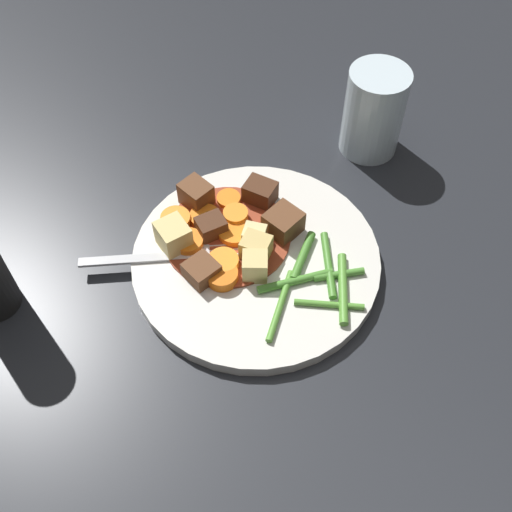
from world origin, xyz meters
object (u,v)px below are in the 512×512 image
fork (171,257)px  water_glass (374,112)px  meat_chunk_3 (260,193)px  meat_chunk_4 (202,271)px  potato_chunk_0 (253,250)px  meat_chunk_2 (211,227)px  potato_chunk_2 (173,236)px  carrot_slice_1 (176,221)px  dinner_plate (256,260)px  meat_chunk_0 (196,195)px  meat_chunk_1 (286,224)px  carrot_slice_7 (229,199)px  carrot_slice_2 (188,242)px  carrot_slice_0 (223,263)px  potato_chunk_3 (255,266)px  carrot_slice_4 (222,276)px  carrot_slice_5 (235,232)px  carrot_slice_6 (236,216)px  potato_chunk_1 (254,237)px  carrot_slice_3 (203,219)px

fork → water_glass: water_glass is taller
meat_chunk_3 → meat_chunk_4: meat_chunk_3 is taller
potato_chunk_0 → fork: potato_chunk_0 is taller
meat_chunk_2 → potato_chunk_2: bearing=63.4°
meat_chunk_3 → carrot_slice_1: bearing=61.9°
meat_chunk_3 → fork: 0.12m
potato_chunk_2 → potato_chunk_0: bearing=-150.3°
dinner_plate → meat_chunk_0: 0.10m
potato_chunk_2 → dinner_plate: bearing=-148.5°
meat_chunk_1 → carrot_slice_1: bearing=35.6°
carrot_slice_7 → meat_chunk_4: size_ratio=0.87×
potato_chunk_2 → carrot_slice_2: bearing=-138.5°
carrot_slice_0 → potato_chunk_2: bearing=13.6°
meat_chunk_2 → meat_chunk_0: bearing=-26.6°
potato_chunk_3 → dinner_plate: bearing=-52.2°
carrot_slice_4 → meat_chunk_3: 0.11m
meat_chunk_2 → meat_chunk_4: size_ratio=0.96×
carrot_slice_5 → carrot_slice_7: bearing=-40.4°
carrot_slice_4 → carrot_slice_7: bearing=-51.6°
meat_chunk_1 → meat_chunk_2: size_ratio=1.20×
dinner_plate → potato_chunk_0: bearing=81.7°
carrot_slice_4 → carrot_slice_6: carrot_slice_6 is taller
potato_chunk_0 → meat_chunk_3: 0.08m
carrot_slice_0 → potato_chunk_1: bearing=-96.6°
carrot_slice_2 → carrot_slice_7: (0.01, -0.07, -0.00)m
meat_chunk_3 → meat_chunk_1: bearing=160.9°
potato_chunk_3 → carrot_slice_2: bearing=12.7°
carrot_slice_5 → potato_chunk_2: potato_chunk_2 is taller
carrot_slice_0 → meat_chunk_2: meat_chunk_2 is taller
meat_chunk_0 → dinner_plate: bearing=172.6°
potato_chunk_2 → meat_chunk_2: potato_chunk_2 is taller
fork → potato_chunk_1: bearing=-127.5°
meat_chunk_1 → meat_chunk_2: bearing=41.9°
meat_chunk_1 → fork: bearing=56.2°
carrot_slice_3 → potato_chunk_2: bearing=88.4°
potato_chunk_1 → fork: potato_chunk_1 is taller
carrot_slice_6 → meat_chunk_4: 0.08m
carrot_slice_0 → carrot_slice_4: bearing=127.6°
carrot_slice_6 → meat_chunk_3: size_ratio=0.82×
potato_chunk_0 → meat_chunk_2: 0.05m
carrot_slice_4 → water_glass: (0.01, -0.26, 0.03)m
carrot_slice_5 → meat_chunk_0: (0.06, -0.01, 0.01)m
carrot_slice_0 → potato_chunk_2: size_ratio=0.98×
dinner_plate → carrot_slice_5: size_ratio=7.15×
potato_chunk_0 → meat_chunk_1: size_ratio=0.82×
potato_chunk_0 → potato_chunk_2: size_ratio=0.89×
dinner_plate → meat_chunk_2: (0.05, 0.01, 0.02)m
potato_chunk_1 → fork: size_ratio=0.17×
fork → meat_chunk_3: bearing=-99.0°
dinner_plate → carrot_slice_0: carrot_slice_0 is taller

